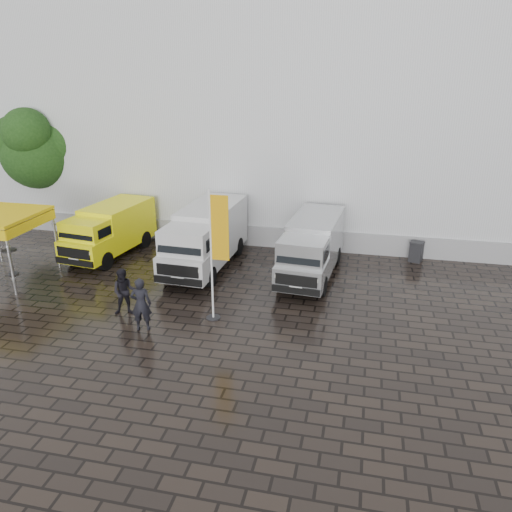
{
  "coord_description": "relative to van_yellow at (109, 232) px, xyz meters",
  "views": [
    {
      "loc": [
        4.3,
        -14.86,
        8.3
      ],
      "look_at": [
        0.47,
        2.2,
        1.67
      ],
      "focal_mm": 35.0,
      "sensor_mm": 36.0,
      "label": 1
    }
  ],
  "objects": [
    {
      "name": "van_silver",
      "position": [
        9.46,
        -0.44,
        0.05
      ],
      "size": [
        2.33,
        5.73,
        2.43
      ],
      "primitive_type": null,
      "rotation": [
        0.0,
        0.0,
        -0.08
      ],
      "color": "#B4B6B9",
      "rests_on": "ground"
    },
    {
      "name": "ground",
      "position": [
        7.17,
        -5.14,
        -1.16
      ],
      "size": [
        120.0,
        120.0,
        0.0
      ],
      "primitive_type": "plane",
      "color": "black",
      "rests_on": "ground"
    },
    {
      "name": "van_yellow",
      "position": [
        0.0,
        0.0,
        0.0
      ],
      "size": [
        2.59,
        5.24,
        2.32
      ],
      "primitive_type": null,
      "rotation": [
        0.0,
        0.0,
        -0.13
      ],
      "color": "#FCF80D",
      "rests_on": "ground"
    },
    {
      "name": "person_front",
      "position": [
        4.47,
        -6.29,
        -0.22
      ],
      "size": [
        0.78,
        0.61,
        1.87
      ],
      "primitive_type": "imported",
      "rotation": [
        0.0,
        0.0,
        3.41
      ],
      "color": "black",
      "rests_on": "ground"
    },
    {
      "name": "cocktail_table",
      "position": [
        -3.0,
        -3.04,
        -0.6
      ],
      "size": [
        0.6,
        0.6,
        1.11
      ],
      "primitive_type": "cylinder",
      "color": "black",
      "rests_on": "ground"
    },
    {
      "name": "tree",
      "position": [
        -5.65,
        3.43,
        3.16
      ],
      "size": [
        3.75,
        3.88,
        6.72
      ],
      "color": "black",
      "rests_on": "ground"
    },
    {
      "name": "flagpole",
      "position": [
        6.73,
        -5.0,
        1.41
      ],
      "size": [
        0.88,
        0.5,
        4.65
      ],
      "color": "black",
      "rests_on": "ground"
    },
    {
      "name": "person_tent",
      "position": [
        3.4,
        -5.37,
        -0.3
      ],
      "size": [
        1.0,
        0.88,
        1.72
      ],
      "primitive_type": "imported",
      "rotation": [
        0.0,
        0.0,
        0.32
      ],
      "color": "black",
      "rests_on": "ground"
    },
    {
      "name": "wheelie_bin",
      "position": [
        13.93,
        2.32,
        -0.69
      ],
      "size": [
        0.72,
        0.72,
        0.94
      ],
      "primitive_type": "cube",
      "rotation": [
        0.0,
        0.0,
        -0.34
      ],
      "color": "black",
      "rests_on": "ground"
    },
    {
      "name": "exhibition_hall",
      "position": [
        9.17,
        10.86,
        4.84
      ],
      "size": [
        44.0,
        16.0,
        12.0
      ],
      "primitive_type": "cube",
      "color": "silver",
      "rests_on": "ground"
    },
    {
      "name": "van_white",
      "position": [
        4.83,
        -0.44,
        0.15
      ],
      "size": [
        2.3,
        6.15,
        2.63
      ],
      "primitive_type": null,
      "rotation": [
        0.0,
        0.0,
        -0.05
      ],
      "color": "silver",
      "rests_on": "ground"
    },
    {
      "name": "hall_plinth",
      "position": [
        9.17,
        2.81,
        -0.66
      ],
      "size": [
        44.0,
        0.15,
        1.0
      ],
      "primitive_type": "cube",
      "color": "gray",
      "rests_on": "ground"
    }
  ]
}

